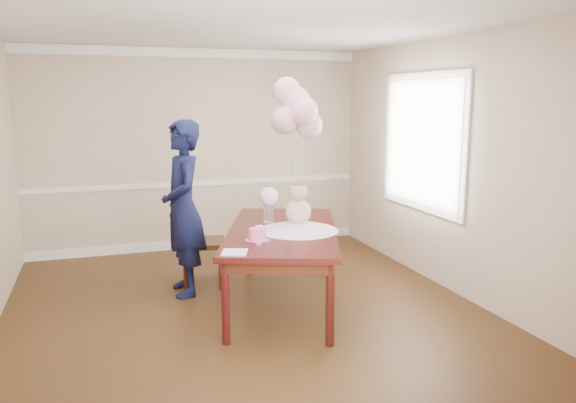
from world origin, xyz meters
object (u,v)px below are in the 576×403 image
Objects in this scene: woman at (183,208)px; dining_table_top at (283,231)px; birthday_cake at (257,234)px; dining_chair_seat at (203,243)px.

dining_table_top is at bearing 51.48° from woman.
birthday_cake is 1.31m from dining_chair_seat.
dining_chair_seat is 0.54m from woman.
woman reaches higher than dining_chair_seat.
dining_table_top is 4.46× the size of dining_chair_seat.
woman is (-0.23, -0.22, 0.44)m from dining_chair_seat.
dining_table_top is 1.10m from woman.
dining_table_top reaches higher than dining_chair_seat.
dining_table_top is at bearing 45.54° from birthday_cake.
dining_chair_seat is (-0.64, 0.87, -0.28)m from dining_table_top.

